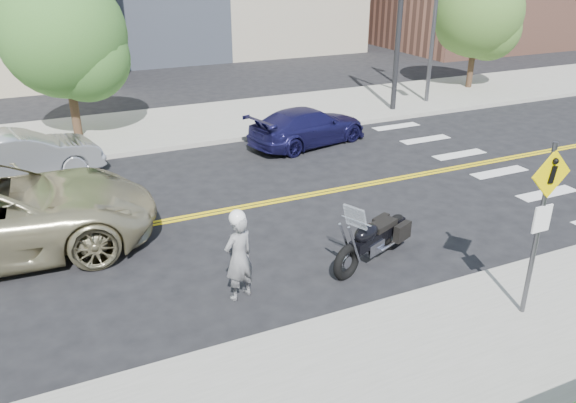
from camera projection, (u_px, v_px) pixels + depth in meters
The scene contains 9 objects.
ground_plane at pixel (183, 218), 13.22m from camera, with size 120.00×120.00×0.00m, color black.
sidewalk_far at pixel (126, 131), 19.42m from camera, with size 60.00×5.00×0.15m, color #9E9B91.
pedestrian_sign at pixel (542, 215), 8.79m from camera, with size 0.78×0.08×3.00m.
motorcyclist at pixel (239, 255), 9.84m from camera, with size 0.69×0.56×1.74m.
motorcycle at pixel (374, 229), 11.11m from camera, with size 2.36×0.72×1.44m, color black, non-canonical shape.
parked_car_silver at pixel (20, 157), 15.14m from camera, with size 1.46×4.20×1.38m, color #A5A9AC.
parked_car_blue at pixel (308, 126), 18.12m from camera, with size 1.69×4.15×1.20m, color #1C1A4F.
tree_far_a at pixel (63, 35), 17.43m from camera, with size 3.93×3.93×5.38m.
tree_far_b at pixel (478, 12), 24.28m from camera, with size 3.85×3.85×5.32m.
Camera 1 is at (-2.74, -11.87, 5.71)m, focal length 35.00 mm.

